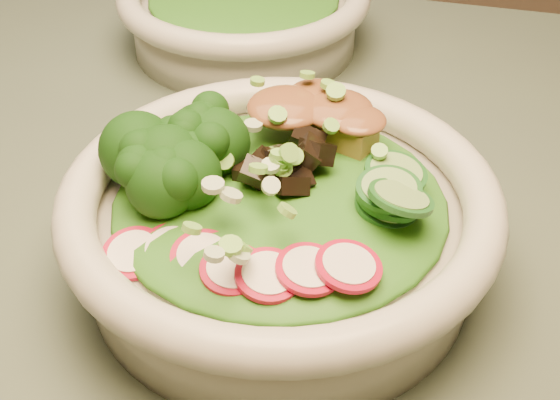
# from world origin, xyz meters

# --- Properties ---
(dining_table) EXTENTS (1.20, 0.80, 0.75)m
(dining_table) POSITION_xyz_m (0.00, 0.00, 0.64)
(dining_table) COLOR black
(dining_table) RESTS_ON ground
(salad_bowl) EXTENTS (0.30, 0.30, 0.08)m
(salad_bowl) POSITION_xyz_m (-0.10, -0.10, 0.79)
(salad_bowl) COLOR beige
(salad_bowl) RESTS_ON dining_table
(side_bowl) EXTENTS (0.26, 0.26, 0.07)m
(side_bowl) POSITION_xyz_m (-0.22, 0.23, 0.79)
(side_bowl) COLOR beige
(side_bowl) RESTS_ON dining_table
(lettuce_bed) EXTENTS (0.22, 0.22, 0.03)m
(lettuce_bed) POSITION_xyz_m (-0.10, -0.10, 0.82)
(lettuce_bed) COLOR #1A5912
(lettuce_bed) RESTS_ON salad_bowl
(broccoli_florets) EXTENTS (0.11, 0.10, 0.05)m
(broccoli_florets) POSITION_xyz_m (-0.17, -0.10, 0.83)
(broccoli_florets) COLOR black
(broccoli_florets) RESTS_ON salad_bowl
(radish_slices) EXTENTS (0.13, 0.09, 0.02)m
(radish_slices) POSITION_xyz_m (-0.10, -0.17, 0.82)
(radish_slices) COLOR #AD0D2C
(radish_slices) RESTS_ON salad_bowl
(cucumber_slices) EXTENTS (0.10, 0.10, 0.04)m
(cucumber_slices) POSITION_xyz_m (-0.03, -0.10, 0.83)
(cucumber_slices) COLOR #90B665
(cucumber_slices) RESTS_ON salad_bowl
(mushroom_heap) EXTENTS (0.10, 0.10, 0.04)m
(mushroom_heap) POSITION_xyz_m (-0.10, -0.08, 0.83)
(mushroom_heap) COLOR black
(mushroom_heap) RESTS_ON salad_bowl
(tofu_cubes) EXTENTS (0.12, 0.10, 0.04)m
(tofu_cubes) POSITION_xyz_m (-0.10, -0.03, 0.83)
(tofu_cubes) COLOR olive
(tofu_cubes) RESTS_ON salad_bowl
(peanut_sauce) EXTENTS (0.08, 0.06, 0.02)m
(peanut_sauce) POSITION_xyz_m (-0.10, -0.03, 0.84)
(peanut_sauce) COLOR brown
(peanut_sauce) RESTS_ON tofu_cubes
(scallion_garnish) EXTENTS (0.21, 0.21, 0.03)m
(scallion_garnish) POSITION_xyz_m (-0.10, -0.10, 0.84)
(scallion_garnish) COLOR #79C144
(scallion_garnish) RESTS_ON salad_bowl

